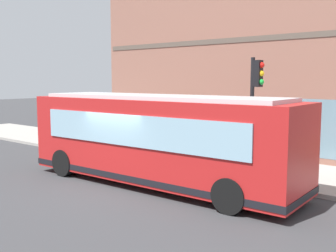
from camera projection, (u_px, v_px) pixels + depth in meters
ground at (127, 185)px, 13.71m from camera, size 120.00×120.00×0.00m
sidewalk_curb at (205, 161)px, 17.37m from camera, size 4.33×40.00×0.15m
building_corner at (266, 55)px, 21.24m from camera, size 7.24×16.28×9.79m
city_bus_nearside at (157, 140)px, 13.56m from camera, size 2.84×10.11×3.07m
traffic_light_near_corner at (255, 95)px, 13.65m from camera, size 0.32×0.49×4.19m
fire_hydrant at (190, 155)px, 16.34m from camera, size 0.35×0.35×0.74m
pedestrian_walking_along_curb at (238, 141)px, 16.18m from camera, size 0.32×0.32×1.71m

